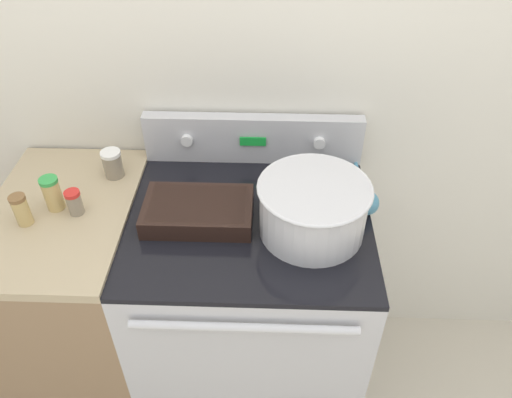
% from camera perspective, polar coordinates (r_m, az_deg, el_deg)
% --- Properties ---
extents(kitchen_wall, '(8.00, 0.05, 2.50)m').
position_cam_1_polar(kitchen_wall, '(1.69, -0.27, 14.20)').
color(kitchen_wall, silver).
rests_on(kitchen_wall, ground_plane).
extents(stove_range, '(0.76, 0.70, 0.95)m').
position_cam_1_polar(stove_range, '(1.90, -0.64, -12.68)').
color(stove_range, '#BCBCC1').
rests_on(stove_range, ground_plane).
extents(control_panel, '(0.76, 0.07, 0.17)m').
position_cam_1_polar(control_panel, '(1.75, -0.32, 6.92)').
color(control_panel, '#BCBCC1').
rests_on(control_panel, stove_range).
extents(side_counter, '(0.45, 0.67, 0.96)m').
position_cam_1_polar(side_counter, '(2.01, -18.45, -11.47)').
color(side_counter, '#896B4C').
rests_on(side_counter, ground_plane).
extents(mixing_bowl, '(0.33, 0.33, 0.17)m').
position_cam_1_polar(mixing_bowl, '(1.46, 6.55, -0.84)').
color(mixing_bowl, silver).
rests_on(mixing_bowl, stove_range).
extents(casserole_dish, '(0.33, 0.20, 0.06)m').
position_cam_1_polar(casserole_dish, '(1.54, -6.63, -1.26)').
color(casserole_dish, black).
rests_on(casserole_dish, stove_range).
extents(ladle, '(0.08, 0.31, 0.08)m').
position_cam_1_polar(ladle, '(1.60, 12.45, -0.20)').
color(ladle, teal).
rests_on(ladle, stove_range).
extents(spice_jar_white_cap, '(0.07, 0.07, 0.10)m').
position_cam_1_polar(spice_jar_white_cap, '(1.74, -16.07, 3.90)').
color(spice_jar_white_cap, gray).
rests_on(spice_jar_white_cap, side_counter).
extents(spice_jar_red_cap, '(0.05, 0.05, 0.08)m').
position_cam_1_polar(spice_jar_red_cap, '(1.62, -20.04, -0.35)').
color(spice_jar_red_cap, gray).
rests_on(spice_jar_red_cap, side_counter).
extents(spice_jar_green_cap, '(0.06, 0.06, 0.11)m').
position_cam_1_polar(spice_jar_green_cap, '(1.66, -22.25, 0.60)').
color(spice_jar_green_cap, tan).
rests_on(spice_jar_green_cap, side_counter).
extents(spice_jar_brown_cap, '(0.05, 0.05, 0.10)m').
position_cam_1_polar(spice_jar_brown_cap, '(1.64, -25.24, -1.12)').
color(spice_jar_brown_cap, tan).
rests_on(spice_jar_brown_cap, side_counter).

